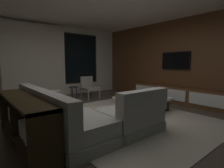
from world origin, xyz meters
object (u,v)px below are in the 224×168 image
(coffee_table, at_px, (143,103))
(side_stool, at_px, (74,89))
(sectional_couch, at_px, (79,116))
(console_table_behind_couch, at_px, (24,118))
(media_console, at_px, (176,95))
(book_stack_on_coffee_table, at_px, (140,97))
(mounted_tv, at_px, (175,61))
(accent_chair_near_window, at_px, (89,86))

(coffee_table, bearing_deg, side_stool, 108.37)
(sectional_couch, height_order, side_stool, sectional_couch)
(console_table_behind_couch, bearing_deg, media_console, 0.20)
(book_stack_on_coffee_table, height_order, media_console, media_console)
(book_stack_on_coffee_table, height_order, side_stool, side_stool)
(mounted_tv, xyz_separation_m, console_table_behind_couch, (-4.71, -0.21, -0.94))
(coffee_table, height_order, accent_chair_near_window, accent_chair_near_window)
(sectional_couch, relative_size, book_stack_on_coffee_table, 8.78)
(sectional_couch, relative_size, coffee_table, 2.16)
(book_stack_on_coffee_table, xyz_separation_m, side_stool, (-0.69, 2.43, -0.02))
(book_stack_on_coffee_table, relative_size, media_console, 0.09)
(coffee_table, height_order, side_stool, side_stool)
(coffee_table, distance_m, mounted_tv, 2.10)
(accent_chair_near_window, height_order, console_table_behind_couch, accent_chair_near_window)
(side_stool, bearing_deg, media_console, -46.62)
(accent_chair_near_window, bearing_deg, sectional_couch, -125.14)
(console_table_behind_couch, bearing_deg, accent_chair_near_window, 42.02)
(sectional_couch, xyz_separation_m, console_table_behind_couch, (-0.91, 0.13, 0.12))
(coffee_table, distance_m, side_stool, 2.57)
(media_console, relative_size, mounted_tv, 3.10)
(sectional_couch, xyz_separation_m, coffee_table, (2.05, 0.22, -0.10))
(book_stack_on_coffee_table, relative_size, accent_chair_near_window, 0.37)
(sectional_couch, height_order, accent_chair_near_window, sectional_couch)
(console_table_behind_couch, bearing_deg, mounted_tv, 2.59)
(accent_chair_near_window, xyz_separation_m, media_console, (1.77, -2.46, -0.18))
(side_stool, relative_size, media_console, 0.15)
(side_stool, xyz_separation_m, console_table_behind_couch, (-2.15, -2.52, 0.03))
(sectional_couch, height_order, mounted_tv, mounted_tv)
(sectional_couch, distance_m, side_stool, 2.93)
(sectional_couch, xyz_separation_m, book_stack_on_coffee_table, (1.93, 0.23, 0.10))
(mounted_tv, bearing_deg, console_table_behind_couch, -177.41)
(book_stack_on_coffee_table, bearing_deg, console_table_behind_couch, -178.09)
(coffee_table, height_order, mounted_tv, mounted_tv)
(book_stack_on_coffee_table, distance_m, media_console, 1.69)
(book_stack_on_coffee_table, distance_m, accent_chair_near_window, 2.38)
(coffee_table, relative_size, book_stack_on_coffee_table, 4.07)
(side_stool, bearing_deg, book_stack_on_coffee_table, -74.17)
(media_console, distance_m, mounted_tv, 1.13)
(coffee_table, bearing_deg, media_console, -2.72)
(media_console, height_order, mounted_tv, mounted_tv)
(sectional_couch, distance_m, media_console, 3.61)
(coffee_table, xyz_separation_m, media_console, (1.56, -0.07, 0.06))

